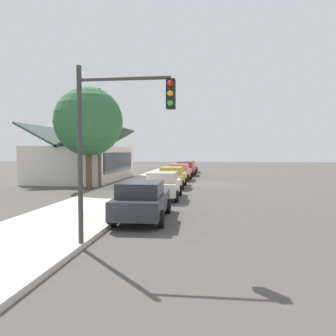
% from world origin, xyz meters
% --- Properties ---
extents(ground_plane, '(120.00, 120.00, 0.00)m').
position_xyz_m(ground_plane, '(0.00, 0.00, 0.00)').
color(ground_plane, '#4C4947').
extents(sidewalk_curb, '(60.00, 4.20, 0.16)m').
position_xyz_m(sidewalk_curb, '(0.00, 5.60, 0.08)').
color(sidewalk_curb, beige).
rests_on(sidewalk_curb, ground).
extents(car_charcoal, '(4.76, 2.16, 1.59)m').
position_xyz_m(car_charcoal, '(-15.50, 2.64, 0.82)').
color(car_charcoal, '#2D3035').
rests_on(car_charcoal, ground).
extents(car_ivory, '(4.57, 2.04, 1.59)m').
position_xyz_m(car_ivory, '(-9.29, 2.63, 0.81)').
color(car_ivory, silver).
rests_on(car_ivory, ground).
extents(car_mustard, '(4.81, 2.04, 1.59)m').
position_xyz_m(car_mustard, '(-2.99, 2.80, 0.82)').
color(car_mustard, gold).
rests_on(car_mustard, ground).
extents(car_coral, '(4.45, 2.24, 1.59)m').
position_xyz_m(car_coral, '(3.49, 2.81, 0.81)').
color(car_coral, '#EA8C75').
rests_on(car_coral, ground).
extents(car_cherry, '(4.65, 2.29, 1.59)m').
position_xyz_m(car_cherry, '(9.59, 2.64, 0.82)').
color(car_cherry, red).
rests_on(car_cherry, ground).
extents(car_silver, '(4.60, 2.07, 1.59)m').
position_xyz_m(car_silver, '(15.92, 2.62, 0.81)').
color(car_silver, silver).
rests_on(car_silver, ground).
extents(storefront_building, '(12.66, 7.13, 5.15)m').
position_xyz_m(storefront_building, '(2.77, 11.98, 1.75)').
color(storefront_building, silver).
rests_on(storefront_building, ground).
extents(shade_tree, '(4.98, 4.98, 7.45)m').
position_xyz_m(shade_tree, '(-4.98, 8.73, 4.94)').
color(shade_tree, brown).
rests_on(shade_tree, ground).
extents(traffic_light_main, '(0.37, 2.79, 5.20)m').
position_xyz_m(traffic_light_main, '(-19.70, 2.54, 3.49)').
color(traffic_light_main, '#383833').
rests_on(traffic_light_main, ground).
extents(utility_pole_wooden, '(1.80, 0.24, 7.50)m').
position_xyz_m(utility_pole_wooden, '(-4.11, 8.20, 3.93)').
color(utility_pole_wooden, brown).
rests_on(utility_pole_wooden, ground).
extents(fire_hydrant_red, '(0.22, 0.22, 0.71)m').
position_xyz_m(fire_hydrant_red, '(-12.03, 4.20, 0.50)').
color(fire_hydrant_red, red).
rests_on(fire_hydrant_red, sidewalk_curb).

